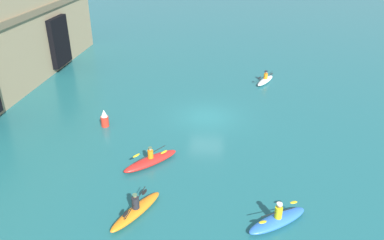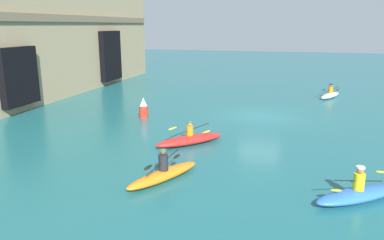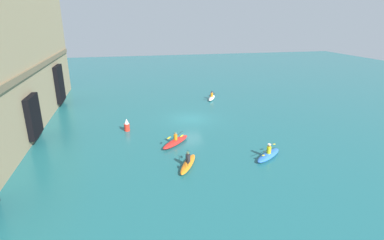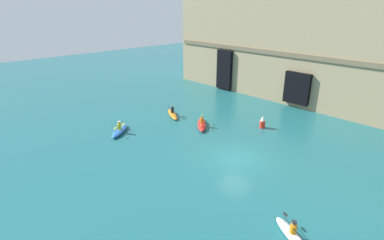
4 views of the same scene
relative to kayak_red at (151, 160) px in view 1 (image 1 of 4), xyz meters
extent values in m
plane|color=#1E6066|center=(6.60, -2.79, -0.25)|extent=(120.00, 120.00, 0.00)
cube|color=black|center=(15.98, 12.23, 2.48)|extent=(3.42, 0.70, 4.55)
ellipsoid|color=red|center=(0.00, 0.00, -0.03)|extent=(3.14, 3.08, 0.44)
cylinder|color=orange|center=(0.00, 0.00, 0.43)|extent=(0.33, 0.33, 0.49)
sphere|color=tan|center=(0.00, 0.00, 0.77)|extent=(0.19, 0.19, 0.19)
cylinder|color=#4C6B4C|center=(0.00, 0.00, 0.85)|extent=(0.23, 0.23, 0.06)
cylinder|color=black|center=(0.00, 0.00, 0.46)|extent=(1.35, 1.55, 0.48)
ellipsoid|color=yellow|center=(0.58, -0.67, 0.26)|extent=(0.42, 0.45, 0.14)
ellipsoid|color=yellow|center=(-0.58, 0.67, 0.65)|extent=(0.42, 0.45, 0.14)
ellipsoid|color=orange|center=(-4.34, -0.20, -0.05)|extent=(3.33, 2.16, 0.39)
cylinder|color=#232328|center=(-4.34, -0.20, 0.44)|extent=(0.36, 0.36, 0.59)
sphere|color=brown|center=(-4.34, -0.20, 0.83)|extent=(0.18, 0.18, 0.18)
cylinder|color=#4C6B4C|center=(-4.34, -0.20, 0.90)|extent=(0.23, 0.23, 0.06)
cylinder|color=black|center=(-4.34, -0.20, 0.47)|extent=(2.17, 0.50, 0.30)
ellipsoid|color=black|center=(-5.31, 0.01, 0.59)|extent=(0.47, 0.27, 0.10)
ellipsoid|color=black|center=(-3.38, -0.41, 0.35)|extent=(0.47, 0.27, 0.10)
ellipsoid|color=white|center=(14.13, -7.48, -0.05)|extent=(2.92, 1.92, 0.39)
cylinder|color=orange|center=(14.13, -7.48, 0.38)|extent=(0.35, 0.35, 0.48)
sphere|color=#9E704C|center=(14.13, -7.48, 0.74)|extent=(0.22, 0.22, 0.22)
cylinder|color=#232328|center=(14.13, -7.48, 0.83)|extent=(0.28, 0.28, 0.06)
cylinder|color=black|center=(14.13, -7.48, 0.41)|extent=(1.85, 1.32, 0.27)
ellipsoid|color=black|center=(13.32, -6.90, 0.51)|extent=(0.47, 0.40, 0.10)
ellipsoid|color=black|center=(14.95, -8.05, 0.30)|extent=(0.47, 0.40, 0.10)
ellipsoid|color=blue|center=(-4.27, -6.81, -0.06)|extent=(2.62, 3.11, 0.38)
cylinder|color=gold|center=(-4.27, -6.81, 0.41)|extent=(0.35, 0.35, 0.56)
sphere|color=#9E704C|center=(-4.27, -6.81, 0.81)|extent=(0.22, 0.22, 0.22)
cylinder|color=silver|center=(-4.27, -6.81, 0.90)|extent=(0.28, 0.28, 0.06)
cylinder|color=black|center=(-4.27, -6.81, 0.44)|extent=(1.29, 1.67, 0.41)
ellipsoid|color=yellow|center=(-3.72, -7.54, 0.61)|extent=(0.41, 0.46, 0.13)
ellipsoid|color=yellow|center=(-4.83, -6.09, 0.28)|extent=(0.41, 0.46, 0.13)
cylinder|color=red|center=(4.36, 4.14, 0.12)|extent=(0.54, 0.54, 0.74)
cone|color=white|center=(4.36, 4.14, 0.75)|extent=(0.46, 0.46, 0.52)
camera|label=1|loc=(-17.92, -4.34, 11.76)|focal=35.00mm
camera|label=2|loc=(-16.42, -4.53, 5.29)|focal=35.00mm
camera|label=3|loc=(-24.16, 3.98, 10.39)|focal=28.00mm
camera|label=4|loc=(19.53, -19.82, 11.28)|focal=28.00mm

